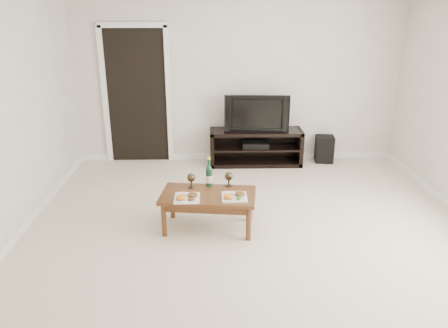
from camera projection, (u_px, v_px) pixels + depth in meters
floor at (251, 246)px, 4.55m from camera, size 5.50×5.50×0.00m
back_wall at (237, 78)px, 6.71m from camera, size 5.00×0.04×2.60m
doorway at (137, 97)px, 6.73m from camera, size 0.90×0.02×2.05m
media_console at (256, 147)px, 6.81m from camera, size 1.42×0.45×0.55m
television at (257, 112)px, 6.62m from camera, size 0.98×0.19×0.56m
av_receiver at (256, 144)px, 6.78m from camera, size 0.42×0.32×0.08m
subwoofer at (324, 149)px, 6.94m from camera, size 0.31×0.31×0.41m
coffee_table at (208, 211)px, 4.85m from camera, size 1.09×0.68×0.42m
plate_left at (187, 196)px, 4.64m from camera, size 0.27×0.27×0.07m
plate_right at (234, 195)px, 4.66m from camera, size 0.27×0.27×0.07m
wine_bottle at (209, 172)px, 4.92m from camera, size 0.07×0.07×0.35m
goblet_left at (191, 181)px, 4.91m from camera, size 0.09×0.09×0.17m
goblet_right at (229, 179)px, 4.95m from camera, size 0.09×0.09×0.17m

